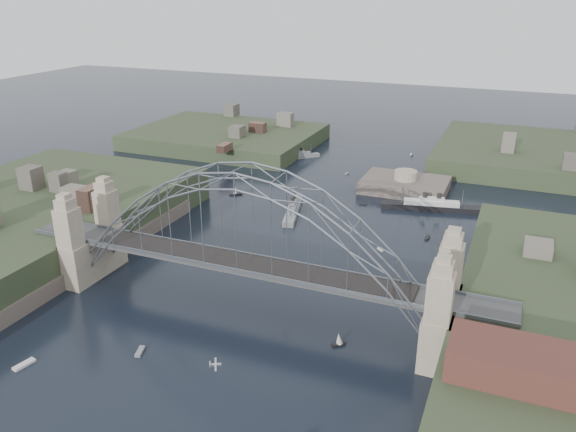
# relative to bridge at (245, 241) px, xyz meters

# --- Properties ---
(ground) EXTENTS (500.00, 500.00, 0.00)m
(ground) POSITION_rel_bridge_xyz_m (0.00, 0.00, -12.32)
(ground) COLOR black
(ground) RESTS_ON ground
(bridge) EXTENTS (84.00, 13.80, 24.60)m
(bridge) POSITION_rel_bridge_xyz_m (0.00, 0.00, 0.00)
(bridge) COLOR #444446
(bridge) RESTS_ON ground
(headland_nw) EXTENTS (60.00, 45.00, 9.00)m
(headland_nw) POSITION_rel_bridge_xyz_m (-55.00, 95.00, -11.82)
(headland_nw) COLOR #313E25
(headland_nw) RESTS_ON ground
(headland_ne) EXTENTS (70.00, 55.00, 9.50)m
(headland_ne) POSITION_rel_bridge_xyz_m (50.00, 110.00, -11.57)
(headland_ne) COLOR #313E25
(headland_ne) RESTS_ON ground
(fort_island) EXTENTS (22.00, 16.00, 9.40)m
(fort_island) POSITION_rel_bridge_xyz_m (12.00, 70.00, -12.66)
(fort_island) COLOR brown
(fort_island) RESTS_ON ground
(wharf_shed) EXTENTS (20.00, 8.00, 4.00)m
(wharf_shed) POSITION_rel_bridge_xyz_m (44.00, -14.00, -2.32)
(wharf_shed) COLOR #592D26
(wharf_shed) RESTS_ON shore_east
(naval_cruiser_near) EXTENTS (7.35, 19.23, 5.76)m
(naval_cruiser_near) POSITION_rel_bridge_xyz_m (-9.34, 43.77, -11.43)
(naval_cruiser_near) COLOR gray
(naval_cruiser_near) RESTS_ON ground
(naval_cruiser_far) EXTENTS (11.18, 10.93, 4.64)m
(naval_cruiser_far) POSITION_rel_bridge_xyz_m (-25.21, 87.86, -11.60)
(naval_cruiser_far) COLOR gray
(naval_cruiser_far) RESTS_ON ground
(ocean_liner) EXTENTS (23.90, 7.94, 5.82)m
(ocean_liner) POSITION_rel_bridge_xyz_m (20.88, 58.21, -11.42)
(ocean_liner) COLOR black
(ocean_liner) RESTS_ON ground
(aeroplane) EXTENTS (1.65, 2.54, 0.40)m
(aeroplane) POSITION_rel_bridge_xyz_m (6.97, -22.97, -6.16)
(aeroplane) COLOR silver
(small_boat_a) EXTENTS (0.93, 2.32, 1.43)m
(small_boat_a) POSITION_rel_bridge_xyz_m (-12.81, 16.78, -12.04)
(small_boat_a) COLOR white
(small_boat_a) RESTS_ON ground
(small_boat_b) EXTENTS (1.51, 1.51, 0.45)m
(small_boat_b) POSITION_rel_bridge_xyz_m (15.15, 30.86, -12.17)
(small_boat_b) COLOR white
(small_boat_b) RESTS_ON ground
(small_boat_c) EXTENTS (1.60, 2.69, 0.45)m
(small_boat_c) POSITION_rel_bridge_xyz_m (-8.98, -17.41, -12.17)
(small_boat_c) COLOR white
(small_boat_c) RESTS_ON ground
(small_boat_d) EXTENTS (0.84, 2.36, 0.45)m
(small_boat_d) POSITION_rel_bridge_xyz_m (23.08, 40.47, -12.17)
(small_boat_d) COLOR white
(small_boat_d) RESTS_ON ground
(small_boat_e) EXTENTS (3.39, 2.82, 2.38)m
(small_boat_e) POSITION_rel_bridge_xyz_m (-27.88, 49.63, -11.63)
(small_boat_e) COLOR white
(small_boat_e) RESTS_ON ground
(small_boat_f) EXTENTS (1.82, 0.61, 0.45)m
(small_boat_f) POSITION_rel_bridge_xyz_m (4.70, 55.10, -12.17)
(small_boat_f) COLOR white
(small_boat_f) RESTS_ON ground
(small_boat_h) EXTENTS (0.92, 1.80, 0.45)m
(small_boat_h) POSITION_rel_bridge_xyz_m (-6.30, 77.87, -12.17)
(small_boat_h) COLOR white
(small_boat_h) RESTS_ON ground
(small_boat_i) EXTENTS (0.84, 2.47, 0.45)m
(small_boat_i) POSITION_rel_bridge_xyz_m (33.22, 10.29, -12.17)
(small_boat_i) COLOR white
(small_boat_i) RESTS_ON ground
(small_boat_j) EXTENTS (1.67, 3.31, 0.45)m
(small_boat_j) POSITION_rel_bridge_xyz_m (-22.33, -26.34, -12.17)
(small_boat_j) COLOR white
(small_boat_j) RESTS_ON ground
(small_boat_k) EXTENTS (0.94, 1.74, 1.43)m
(small_boat_k) POSITION_rel_bridge_xyz_m (7.05, 104.68, -12.03)
(small_boat_k) COLOR white
(small_boat_k) RESTS_ON ground
(small_boat_l) EXTENTS (1.34, 2.34, 2.38)m
(small_boat_l) POSITION_rel_bridge_xyz_m (-39.26, 25.16, -11.43)
(small_boat_l) COLOR white
(small_boat_l) RESTS_ON ground
(small_boat_m) EXTENTS (2.01, 2.04, 2.38)m
(small_boat_m) POSITION_rel_bridge_xyz_m (17.55, -4.41, -11.41)
(small_boat_m) COLOR white
(small_boat_m) RESTS_ON ground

